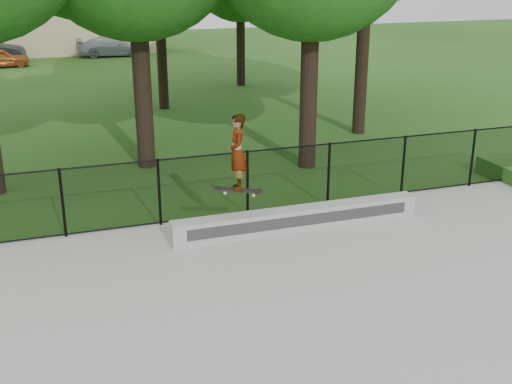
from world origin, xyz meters
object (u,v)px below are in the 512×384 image
at_px(car_a, 0,58).
at_px(skater_airborne, 237,154).
at_px(car_c, 111,47).
at_px(grind_ledge, 298,218).

bearing_deg(car_a, skater_airborne, -173.80).
relative_size(car_a, car_c, 0.82).
bearing_deg(skater_airborne, car_a, 101.13).
height_order(car_a, skater_airborne, skater_airborne).
relative_size(car_c, skater_airborne, 2.20).
relative_size(car_a, skater_airborne, 1.79).
bearing_deg(car_c, grind_ledge, -177.66).
height_order(car_a, car_c, car_c).
height_order(grind_ledge, car_c, car_c).
bearing_deg(grind_ledge, skater_airborne, -175.51).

